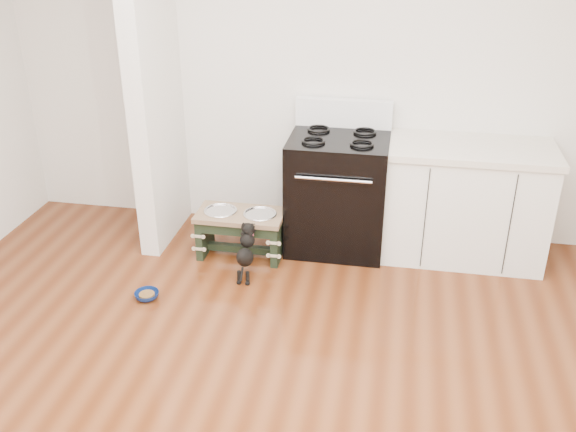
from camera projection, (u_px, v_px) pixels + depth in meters
name	position (u px, v px, depth m)	size (l,w,h in m)	color
ground	(241.00, 432.00, 3.40)	(5.00, 5.00, 0.00)	#4E220D
room_shell	(229.00, 143.00, 2.68)	(5.00, 5.00, 5.00)	silver
partition_wall	(153.00, 75.00, 4.85)	(0.15, 0.80, 2.70)	silver
oven_range	(338.00, 191.00, 5.05)	(0.76, 0.69, 1.14)	black
cabinet_run	(465.00, 202.00, 4.92)	(1.24, 0.64, 0.91)	white
dog_feeder	(240.00, 225.00, 4.99)	(0.67, 0.36, 0.38)	black
puppy	(246.00, 250.00, 4.71)	(0.12, 0.35, 0.41)	black
floor_bowl	(147.00, 295.00, 4.53)	(0.22, 0.22, 0.05)	#0B1E53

